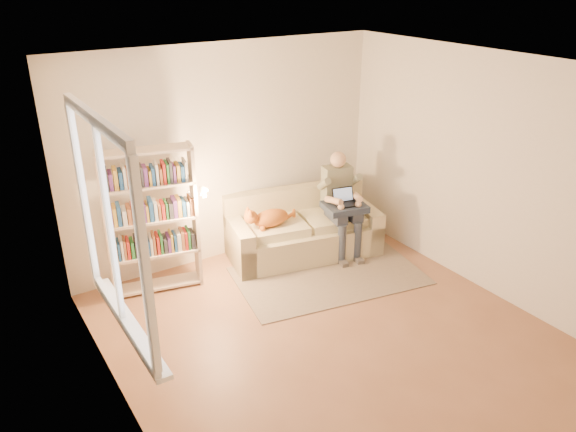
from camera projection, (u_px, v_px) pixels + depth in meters
floor at (338, 341)px, 5.48m from camera, size 4.50×4.50×0.00m
ceiling at (350, 71)px, 4.41m from camera, size 4.00×4.50×0.02m
wall_left at (119, 284)px, 3.96m from camera, size 0.02×4.50×2.60m
wall_right at (493, 178)px, 5.93m from camera, size 0.02×4.50×2.60m
wall_back at (227, 154)px, 6.68m from camera, size 4.00×0.02×2.60m
window at (116, 261)px, 4.11m from camera, size 0.12×1.52×1.69m
sofa at (302, 232)px, 7.06m from camera, size 1.99×1.20×0.79m
person at (341, 198)px, 6.90m from camera, size 0.45×0.62×1.30m
cat at (271, 217)px, 6.68m from camera, size 0.71×0.33×0.25m
blanket at (340, 207)px, 6.81m from camera, size 0.57×0.50×0.08m
laptop at (340, 200)px, 6.78m from camera, size 0.31×0.28×0.23m
bookshelf at (151, 214)px, 6.02m from camera, size 1.08×0.52×1.65m
rug at (329, 276)px, 6.62m from camera, size 2.34×1.63×0.01m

